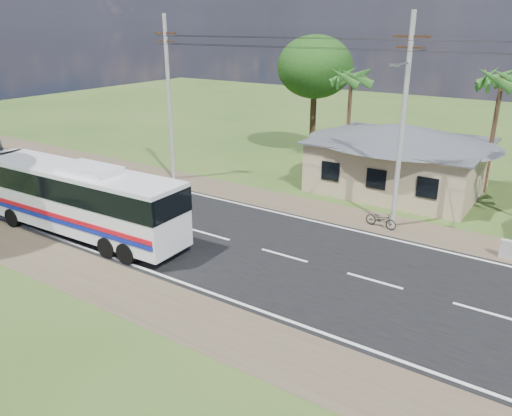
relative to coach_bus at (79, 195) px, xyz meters
The scene contains 9 objects.
ground 10.86m from the coach_bus, 20.14° to the left, with size 120.00×120.00×0.00m, color #2B491A.
road 10.86m from the coach_bus, 20.14° to the left, with size 120.00×16.00×0.03m.
house 19.95m from the coach_bus, 56.61° to the left, with size 12.40×10.00×5.00m.
utility_poles 16.60m from the coach_bus, 38.73° to the left, with size 32.80×2.22×11.00m.
palm_mid 25.43m from the coach_bus, 50.17° to the left, with size 2.80×2.80×8.20m.
palm_far 21.03m from the coach_bus, 73.08° to the left, with size 2.80×2.80×7.70m.
tree_behind_house 22.29m from the coach_bus, 84.78° to the left, with size 6.00×6.00×9.61m.
coach_bus is the anchor object (origin of this frame).
motorcycle 15.88m from the coach_bus, 37.49° to the left, with size 0.63×1.80×0.95m, color black.
Camera 1 is at (10.78, -18.61, 10.40)m, focal length 35.00 mm.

